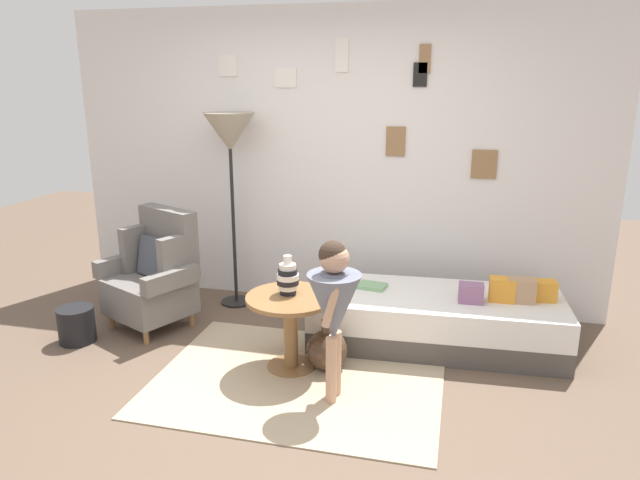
# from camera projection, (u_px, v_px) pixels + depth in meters

# --- Properties ---
(ground_plane) EXTENTS (12.00, 12.00, 0.00)m
(ground_plane) POSITION_uv_depth(u_px,v_px,m) (261.00, 408.00, 3.63)
(ground_plane) COLOR brown
(gallery_wall) EXTENTS (4.80, 0.12, 2.60)m
(gallery_wall) POSITION_uv_depth(u_px,v_px,m) (331.00, 160.00, 5.10)
(gallery_wall) COLOR silver
(gallery_wall) RESTS_ON ground
(rug) EXTENTS (1.94, 1.50, 0.01)m
(rug) POSITION_uv_depth(u_px,v_px,m) (299.00, 379.00, 3.97)
(rug) COLOR tan
(rug) RESTS_ON ground
(armchair) EXTENTS (0.89, 0.80, 0.97)m
(armchair) POSITION_uv_depth(u_px,v_px,m) (155.00, 274.00, 4.76)
(armchair) COLOR #9E7042
(armchair) RESTS_ON ground
(daybed) EXTENTS (1.94, 0.89, 0.40)m
(daybed) POSITION_uv_depth(u_px,v_px,m) (435.00, 319.00, 4.47)
(daybed) COLOR #4C4742
(daybed) RESTS_ON ground
(pillow_head) EXTENTS (0.20, 0.15, 0.15)m
(pillow_head) POSITION_uv_depth(u_px,v_px,m) (543.00, 291.00, 4.29)
(pillow_head) COLOR orange
(pillow_head) RESTS_ON daybed
(pillow_mid) EXTENTS (0.20, 0.13, 0.18)m
(pillow_mid) POSITION_uv_depth(u_px,v_px,m) (521.00, 290.00, 4.25)
(pillow_mid) COLOR tan
(pillow_mid) RESTS_ON daybed
(pillow_back) EXTENTS (0.19, 0.12, 0.18)m
(pillow_back) POSITION_uv_depth(u_px,v_px,m) (502.00, 290.00, 4.28)
(pillow_back) COLOR orange
(pillow_back) RESTS_ON daybed
(pillow_extra) EXTENTS (0.18, 0.12, 0.14)m
(pillow_extra) POSITION_uv_depth(u_px,v_px,m) (471.00, 293.00, 4.26)
(pillow_extra) COLOR gray
(pillow_extra) RESTS_ON daybed
(side_table) EXTENTS (0.62, 0.62, 0.55)m
(side_table) POSITION_uv_depth(u_px,v_px,m) (290.00, 316.00, 4.03)
(side_table) COLOR olive
(side_table) RESTS_ON ground
(vase_striped) EXTENTS (0.15, 0.15, 0.28)m
(vase_striped) POSITION_uv_depth(u_px,v_px,m) (288.00, 278.00, 4.00)
(vase_striped) COLOR black
(vase_striped) RESTS_ON side_table
(floor_lamp) EXTENTS (0.44, 0.44, 1.72)m
(floor_lamp) POSITION_uv_depth(u_px,v_px,m) (230.00, 138.00, 4.92)
(floor_lamp) COLOR black
(floor_lamp) RESTS_ON ground
(person_child) EXTENTS (0.34, 0.34, 1.06)m
(person_child) POSITION_uv_depth(u_px,v_px,m) (334.00, 302.00, 3.55)
(person_child) COLOR tan
(person_child) RESTS_ON ground
(book_on_daybed) EXTENTS (0.24, 0.19, 0.03)m
(book_on_daybed) POSITION_uv_depth(u_px,v_px,m) (372.00, 286.00, 4.57)
(book_on_daybed) COLOR #7FB17D
(book_on_daybed) RESTS_ON daybed
(demijohn_near) EXTENTS (0.29, 0.29, 0.38)m
(demijohn_near) POSITION_uv_depth(u_px,v_px,m) (327.00, 349.00, 4.08)
(demijohn_near) COLOR #473323
(demijohn_near) RESTS_ON ground
(magazine_basket) EXTENTS (0.28, 0.28, 0.28)m
(magazine_basket) POSITION_uv_depth(u_px,v_px,m) (77.00, 325.00, 4.51)
(magazine_basket) COLOR black
(magazine_basket) RESTS_ON ground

